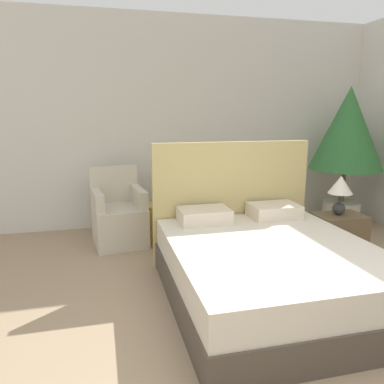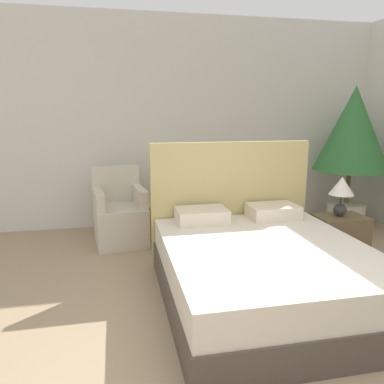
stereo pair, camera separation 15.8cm
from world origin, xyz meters
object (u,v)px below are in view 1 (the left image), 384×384
(nightstand, at_px, (338,236))
(side_table, at_px, (159,223))
(table_lamp, at_px, (340,189))
(potted_palm, at_px, (347,135))
(armchair_near_window_left, at_px, (119,219))
(bed, at_px, (266,265))
(armchair_near_window_right, at_px, (196,214))

(nightstand, bearing_deg, side_table, 151.81)
(table_lamp, bearing_deg, potted_palm, 52.78)
(potted_palm, bearing_deg, armchair_near_window_left, -178.85)
(bed, height_order, side_table, bed)
(potted_palm, height_order, nightstand, potted_palm)
(armchair_near_window_right, distance_m, potted_palm, 2.42)
(potted_palm, relative_size, side_table, 4.13)
(armchair_near_window_left, height_order, table_lamp, armchair_near_window_left)
(nightstand, distance_m, table_lamp, 0.54)
(side_table, bearing_deg, table_lamp, -28.33)
(bed, distance_m, table_lamp, 1.44)
(potted_palm, bearing_deg, side_table, -177.60)
(table_lamp, distance_m, side_table, 2.17)
(armchair_near_window_left, relative_size, nightstand, 1.72)
(potted_palm, xyz_separation_m, side_table, (-2.69, -0.11, -1.06))
(bed, height_order, nightstand, bed)
(nightstand, bearing_deg, potted_palm, 53.49)
(armchair_near_window_right, bearing_deg, potted_palm, -1.57)
(table_lamp, bearing_deg, nightstand, -12.55)
(bed, xyz_separation_m, table_lamp, (1.17, 0.68, 0.49))
(table_lamp, height_order, side_table, table_lamp)
(potted_palm, height_order, side_table, potted_palm)
(potted_palm, height_order, table_lamp, potted_palm)
(bed, xyz_separation_m, nightstand, (1.19, 0.68, -0.05))
(armchair_near_window_right, height_order, nightstand, armchair_near_window_right)
(armchair_near_window_right, distance_m, nightstand, 1.74)
(armchair_near_window_left, xyz_separation_m, table_lamp, (2.34, -1.05, 0.48))
(bed, relative_size, table_lamp, 4.57)
(bed, bearing_deg, side_table, 112.01)
(bed, height_order, potted_palm, potted_palm)
(armchair_near_window_left, height_order, side_table, armchair_near_window_left)
(nightstand, bearing_deg, armchair_near_window_left, 156.01)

